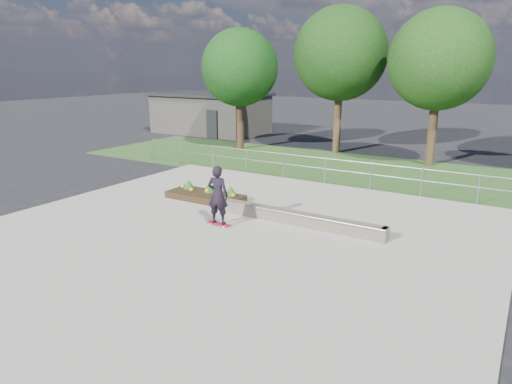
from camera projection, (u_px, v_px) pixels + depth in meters
ground at (224, 238)px, 13.55m from camera, size 120.00×120.00×0.00m
grass_verge at (353, 169)px, 22.59m from camera, size 30.00×8.00×0.02m
concrete_slab at (224, 237)px, 13.54m from camera, size 15.00×15.00×0.06m
fence at (325, 167)px, 19.51m from camera, size 20.06×0.06×1.20m
building at (211, 113)px, 35.00m from camera, size 8.40×5.40×3.00m
tree_far_left at (240, 68)px, 26.98m from camera, size 4.55×4.55×7.15m
tree_mid_left at (340, 54)px, 25.65m from camera, size 5.25×5.25×8.25m
tree_mid_right at (439, 60)px, 22.15m from camera, size 4.90×4.90×7.70m
grind_ledge at (294, 218)px, 14.55m from camera, size 6.00×0.44×0.43m
planter_bed at (206, 195)px, 17.26m from camera, size 3.00×1.20×0.61m
skateboarder at (218, 195)px, 14.17m from camera, size 0.80×0.57×1.94m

